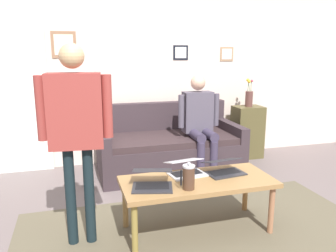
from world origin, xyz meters
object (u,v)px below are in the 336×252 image
Objects in this scene: flower_vase at (249,97)px; person_seated at (200,119)px; laptop_left at (186,169)px; laptop_right at (152,181)px; person_standing at (76,120)px; couch at (169,148)px; interior_door at (15,95)px; french_press at (189,177)px; coffee_table at (198,185)px; side_shelf at (247,132)px; laptop_center at (224,169)px.

flower_vase is 0.32× the size of person_seated.
laptop_left is 0.42m from laptop_right.
person_standing is at bearing -11.85° from laptop_right.
person_seated reaches higher than couch.
french_press is (-1.57, 2.25, -0.44)m from interior_door.
coffee_table is 0.27m from french_press.
laptop_left is 2.28m from side_shelf.
laptop_left is 0.22× the size of person_standing.
laptop_center is (-0.34, 0.07, -0.00)m from laptop_left.
laptop_right is (0.71, 0.13, 0.01)m from laptop_center.
person_standing is at bearing 34.88° from side_shelf.
side_shelf reaches higher than laptop_center.
side_shelf is at bearing -124.85° from laptop_center.
interior_door reaches higher than flower_vase.
person_standing is (1.29, 0.01, 0.53)m from laptop_center.
interior_door is 2.10m from couch.
laptop_left is 0.35m from laptop_center.
laptop_left is 1.08m from person_standing.
coffee_table is at bearing 50.54° from side_shelf.
interior_door is 5.66× the size of laptop_left.
laptop_left is 0.88× the size of flower_vase.
person_standing is at bearing 109.60° from interior_door.
laptop_left is at bearing -175.23° from person_standing.
coffee_table is 3.58× the size of laptop_center.
person_standing reaches higher than laptop_right.
coffee_table is 2.41m from flower_vase.
side_shelf is at bearing -153.59° from person_seated.
flower_vase is at bearing -133.06° from laptop_left.
couch reaches higher than side_shelf.
laptop_right is 0.79m from person_standing.
interior_door is at bearing -15.10° from couch.
laptop_right is at bearing 28.92° from laptop_left.
person_seated reaches higher than laptop_right.
flower_vase is at bearing -129.46° from coffee_table.
french_press is at bearing 79.02° from couch.
person_standing reaches higher than laptop_left.
french_press is 2.59m from side_shelf.
flower_vase is (-1.92, -1.86, 0.39)m from laptop_right.
couch is 1.50m from laptop_center.
flower_vase is (-1.64, -1.99, 0.33)m from french_press.
laptop_right is 1.73× the size of french_press.
flower_vase reaches higher than side_shelf.
couch is 1.44× the size of person_seated.
couch is at bearing -128.61° from person_standing.
flower_vase is 0.25× the size of person_standing.
side_shelf is 3.11m from person_standing.
french_press is at bearing 74.36° from laptop_left.
flower_vase is (0.00, 0.00, 0.53)m from side_shelf.
laptop_right is 2.68m from side_shelf.
interior_door is at bearing -18.22° from person_seated.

